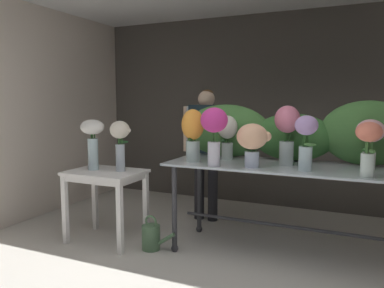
{
  "coord_description": "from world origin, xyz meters",
  "views": [
    {
      "loc": [
        1.07,
        -1.85,
        1.46
      ],
      "look_at": [
        -0.45,
        1.5,
        1.03
      ],
      "focal_mm": 35.22,
      "sensor_mm": 36.0,
      "label": 1
    }
  ],
  "objects": [
    {
      "name": "ground_plane",
      "position": [
        0.0,
        1.67,
        0.0
      ],
      "size": [
        7.35,
        7.35,
        0.0
      ],
      "primitive_type": "plane",
      "color": "beige"
    },
    {
      "name": "vase_blush_anemones",
      "position": [
        1.13,
        1.64,
        1.15
      ],
      "size": [
        0.23,
        0.23,
        0.43
      ],
      "color": "silver",
      "rests_on": "display_table_glass"
    },
    {
      "name": "vase_coral_ranunculus",
      "position": [
        1.12,
        1.27,
        1.14
      ],
      "size": [
        0.19,
        0.19,
        0.43
      ],
      "color": "silver",
      "rests_on": "display_table_glass"
    },
    {
      "name": "vase_rosy_roses",
      "position": [
        0.45,
        1.58,
        1.2
      ],
      "size": [
        0.23,
        0.23,
        0.54
      ],
      "color": "silver",
      "rests_on": "display_table_glass"
    },
    {
      "name": "vase_lilac_hydrangea",
      "position": [
        0.65,
        1.37,
        1.15
      ],
      "size": [
        0.19,
        0.19,
        0.46
      ],
      "color": "silver",
      "rests_on": "display_table_glass"
    },
    {
      "name": "vase_sunset_lilies",
      "position": [
        -0.4,
        1.41,
        1.16
      ],
      "size": [
        0.22,
        0.22,
        0.5
      ],
      "color": "silver",
      "rests_on": "display_table_glass"
    },
    {
      "name": "foliage_backdrop",
      "position": [
        0.4,
        1.86,
        1.14
      ],
      "size": [
        2.23,
        0.32,
        0.59
      ],
      "color": "#477F3D",
      "rests_on": "display_table_glass"
    },
    {
      "name": "display_table_glass",
      "position": [
        0.43,
        1.58,
        0.73
      ],
      "size": [
        2.12,
        0.8,
        0.88
      ],
      "color": "silver",
      "rests_on": "ground"
    },
    {
      "name": "side_table_white",
      "position": [
        -1.31,
        1.24,
        0.64
      ],
      "size": [
        0.75,
        0.55,
        0.74
      ],
      "color": "white",
      "rests_on": "ground"
    },
    {
      "name": "watering_can",
      "position": [
        -0.76,
        1.23,
        0.13
      ],
      "size": [
        0.35,
        0.18,
        0.34
      ],
      "color": "#4C704C",
      "rests_on": "ground"
    },
    {
      "name": "vase_peach_freesia",
      "position": [
        0.2,
        1.34,
        1.11
      ],
      "size": [
        0.3,
        0.27,
        0.39
      ],
      "color": "silver",
      "rests_on": "display_table_glass"
    },
    {
      "name": "florist",
      "position": [
        -0.63,
        2.31,
        0.98
      ],
      "size": [
        0.6,
        0.24,
        1.58
      ],
      "color": "#232328",
      "rests_on": "ground"
    },
    {
      "name": "wall_left",
      "position": [
        -2.68,
        1.67,
        1.31
      ],
      "size": [
        0.12,
        3.46,
        2.62
      ],
      "primitive_type": "cube",
      "color": "beige",
      "rests_on": "ground"
    },
    {
      "name": "vase_white_roses_tall",
      "position": [
        -1.45,
        1.24,
        1.08
      ],
      "size": [
        0.24,
        0.24,
        0.52
      ],
      "color": "silver",
      "rests_on": "side_table_white"
    },
    {
      "name": "vase_cream_lisianthus_tall",
      "position": [
        -1.16,
        1.3,
        1.07
      ],
      "size": [
        0.21,
        0.2,
        0.51
      ],
      "color": "silver",
      "rests_on": "side_table_white"
    },
    {
      "name": "wall_back",
      "position": [
        0.0,
        3.34,
        1.31
      ],
      "size": [
        5.36,
        0.12,
        2.62
      ],
      "primitive_type": "cube",
      "color": "#4C4742",
      "rests_on": "ground"
    },
    {
      "name": "vase_ivory_peonies",
      "position": [
        -0.15,
        1.68,
        1.14
      ],
      "size": [
        0.2,
        0.2,
        0.44
      ],
      "color": "silver",
      "rests_on": "display_table_glass"
    },
    {
      "name": "vase_magenta_stock",
      "position": [
        -0.13,
        1.26,
        1.22
      ],
      "size": [
        0.25,
        0.24,
        0.52
      ],
      "color": "silver",
      "rests_on": "display_table_glass"
    }
  ]
}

